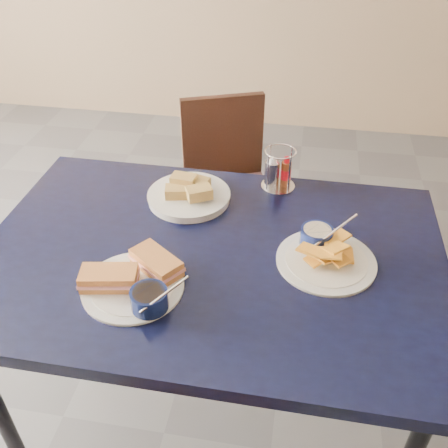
% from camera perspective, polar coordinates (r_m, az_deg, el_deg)
% --- Properties ---
extents(ground, '(6.00, 6.00, 0.00)m').
position_cam_1_polar(ground, '(1.90, -6.87, -22.64)').
color(ground, '#535459').
rests_on(ground, ground).
extents(dining_table, '(1.28, 0.85, 0.75)m').
position_cam_1_polar(dining_table, '(1.41, -1.48, -5.12)').
color(dining_table, black).
rests_on(dining_table, ground).
extents(chair_far, '(0.47, 0.47, 0.78)m').
position_cam_1_polar(chair_far, '(2.28, 0.96, 5.80)').
color(chair_far, black).
rests_on(chair_far, ground).
extents(sandwich_plate, '(0.30, 0.27, 0.12)m').
position_cam_1_polar(sandwich_plate, '(1.27, -10.00, -6.40)').
color(sandwich_plate, white).
rests_on(sandwich_plate, dining_table).
extents(plantain_plate, '(0.27, 0.27, 0.12)m').
position_cam_1_polar(plantain_plate, '(1.37, 11.31, -3.05)').
color(plantain_plate, white).
rests_on(plantain_plate, dining_table).
extents(bread_basket, '(0.25, 0.25, 0.07)m').
position_cam_1_polar(bread_basket, '(1.56, -4.01, 3.41)').
color(bread_basket, white).
rests_on(bread_basket, dining_table).
extents(condiment_caddy, '(0.11, 0.11, 0.14)m').
position_cam_1_polar(condiment_caddy, '(1.62, 6.13, 5.97)').
color(condiment_caddy, silver).
rests_on(condiment_caddy, dining_table).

